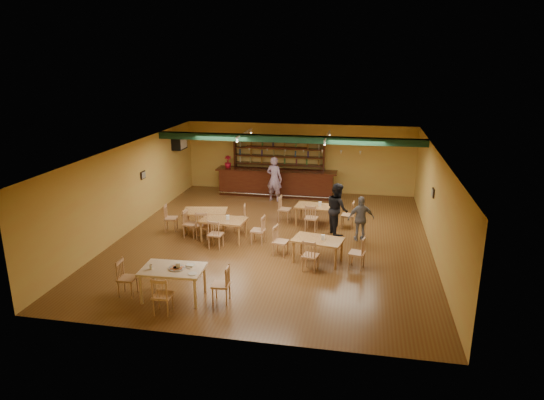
% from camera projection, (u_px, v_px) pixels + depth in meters
% --- Properties ---
extents(floor, '(12.00, 12.00, 0.00)m').
position_uv_depth(floor, '(274.00, 239.00, 15.97)').
color(floor, brown).
rests_on(floor, ground).
extents(ceiling_beam, '(10.00, 0.30, 0.25)m').
position_uv_depth(ceiling_beam, '(288.00, 139.00, 17.79)').
color(ceiling_beam, '#10321E').
rests_on(ceiling_beam, ceiling).
extents(track_rail_left, '(0.05, 2.50, 0.05)m').
position_uv_depth(track_rail_left, '(244.00, 133.00, 18.66)').
color(track_rail_left, silver).
rests_on(track_rail_left, ceiling).
extents(track_rail_right, '(0.05, 2.50, 0.05)m').
position_uv_depth(track_rail_right, '(327.00, 136.00, 18.08)').
color(track_rail_right, silver).
rests_on(track_rail_right, ceiling).
extents(ac_unit, '(0.34, 0.70, 0.48)m').
position_uv_depth(ac_unit, '(179.00, 142.00, 20.12)').
color(ac_unit, silver).
rests_on(ac_unit, wall_left).
extents(picture_left, '(0.04, 0.34, 0.28)m').
position_uv_depth(picture_left, '(143.00, 175.00, 17.32)').
color(picture_left, black).
rests_on(picture_left, wall_left).
extents(picture_right, '(0.04, 0.34, 0.28)m').
position_uv_depth(picture_right, '(433.00, 193.00, 15.06)').
color(picture_right, black).
rests_on(picture_right, wall_right).
extents(bar_counter, '(5.18, 0.85, 1.13)m').
position_uv_depth(bar_counter, '(276.00, 183.00, 20.81)').
color(bar_counter, '#38110B').
rests_on(bar_counter, ground).
extents(back_bar_hutch, '(4.01, 0.40, 2.28)m').
position_uv_depth(back_bar_hutch, '(279.00, 166.00, 21.24)').
color(back_bar_hutch, '#38110B').
rests_on(back_bar_hutch, ground).
extents(poinsettia, '(0.38, 0.38, 0.53)m').
position_uv_depth(poinsettia, '(228.00, 162.00, 20.96)').
color(poinsettia, maroon).
rests_on(poinsettia, bar_counter).
extents(dining_table_a, '(1.61, 1.13, 0.74)m').
position_uv_depth(dining_table_a, '(205.00, 221.00, 16.59)').
color(dining_table_a, brown).
rests_on(dining_table_a, ground).
extents(dining_table_b, '(1.49, 0.99, 0.70)m').
position_uv_depth(dining_table_b, '(316.00, 215.00, 17.25)').
color(dining_table_b, brown).
rests_on(dining_table_b, ground).
extents(dining_table_c, '(1.51, 0.98, 0.72)m').
position_uv_depth(dining_table_c, '(224.00, 230.00, 15.74)').
color(dining_table_c, brown).
rests_on(dining_table_c, ground).
extents(dining_table_d, '(1.56, 1.12, 0.71)m').
position_uv_depth(dining_table_d, '(318.00, 250.00, 14.09)').
color(dining_table_d, brown).
rests_on(dining_table_d, ground).
extents(near_table, '(1.55, 1.04, 0.81)m').
position_uv_depth(near_table, '(174.00, 283.00, 11.93)').
color(near_table, beige).
rests_on(near_table, ground).
extents(pizza_tray, '(0.49, 0.49, 0.01)m').
position_uv_depth(pizza_tray, '(177.00, 268.00, 11.80)').
color(pizza_tray, silver).
rests_on(pizza_tray, near_table).
extents(parmesan_shaker, '(0.08, 0.08, 0.11)m').
position_uv_depth(parmesan_shaker, '(151.00, 267.00, 11.74)').
color(parmesan_shaker, '#EAE5C6').
rests_on(parmesan_shaker, near_table).
extents(napkin_stack, '(0.22, 0.18, 0.03)m').
position_uv_depth(napkin_stack, '(190.00, 265.00, 11.95)').
color(napkin_stack, white).
rests_on(napkin_stack, near_table).
extents(pizza_server, '(0.33, 0.15, 0.00)m').
position_uv_depth(pizza_server, '(184.00, 267.00, 11.81)').
color(pizza_server, silver).
rests_on(pizza_server, pizza_tray).
extents(side_plate, '(0.23, 0.23, 0.01)m').
position_uv_depth(side_plate, '(193.00, 274.00, 11.50)').
color(side_plate, white).
rests_on(side_plate, near_table).
extents(patron_bar, '(0.78, 0.62, 1.87)m').
position_uv_depth(patron_bar, '(274.00, 179.00, 19.92)').
color(patron_bar, '#744392').
rests_on(patron_bar, ground).
extents(patron_right_a, '(0.95, 1.05, 1.76)m').
position_uv_depth(patron_right_a, '(337.00, 209.00, 16.20)').
color(patron_right_a, black).
rests_on(patron_right_a, ground).
extents(patron_right_b, '(0.93, 0.57, 1.48)m').
position_uv_depth(patron_right_b, '(361.00, 219.00, 15.64)').
color(patron_right_b, gray).
rests_on(patron_right_b, ground).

